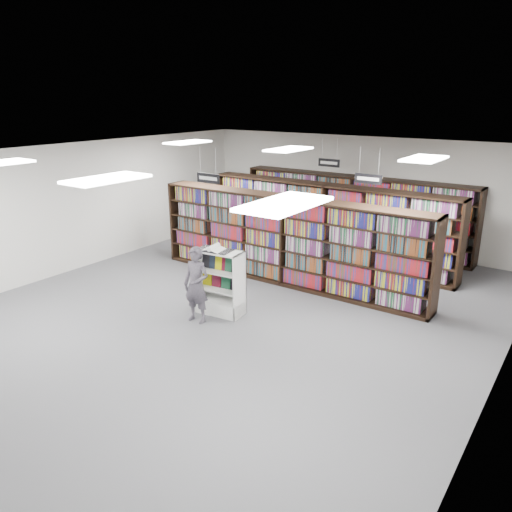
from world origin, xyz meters
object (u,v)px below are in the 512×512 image
Objects in this scene: endcap_display at (221,291)px; bookshelf_row_near at (287,241)px; shopper at (196,285)px; open_book at (214,249)px.

bookshelf_row_near is at bearing 78.12° from endcap_display.
endcap_display is 0.88× the size of shopper.
bookshelf_row_near is 9.26× the size of open_book.
open_book is 0.81m from shopper.
open_book is at bearing -97.50° from bookshelf_row_near.
endcap_display is 1.78× the size of open_book.
endcap_display is at bearing 22.02° from open_book.
open_book is at bearing -157.01° from endcap_display.
open_book is 0.49× the size of shopper.
bookshelf_row_near is 4.56× the size of shopper.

